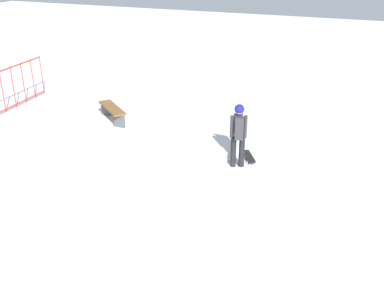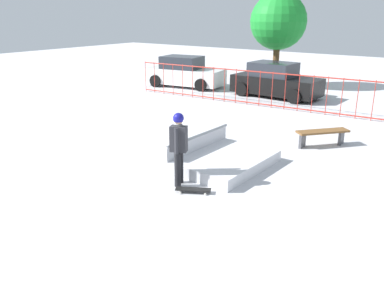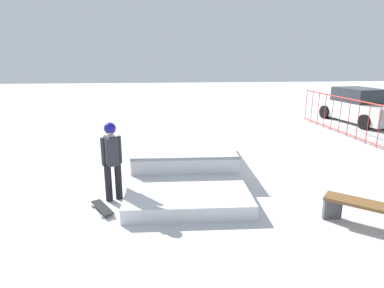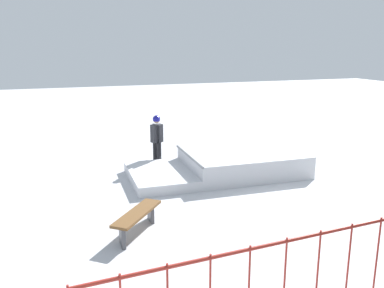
% 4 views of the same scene
% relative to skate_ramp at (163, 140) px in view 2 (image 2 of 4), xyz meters
% --- Properties ---
extents(ground_plane, '(60.00, 60.00, 0.00)m').
position_rel_skate_ramp_xyz_m(ground_plane, '(-0.70, 0.24, -0.32)').
color(ground_plane, silver).
extents(skate_ramp, '(5.48, 2.78, 0.74)m').
position_rel_skate_ramp_xyz_m(skate_ramp, '(0.00, 0.00, 0.00)').
color(skate_ramp, silver).
rests_on(skate_ramp, ground).
extents(skater, '(0.43, 0.41, 1.73)m').
position_rel_skate_ramp_xyz_m(skater, '(1.90, -1.66, 0.69)').
color(skater, black).
rests_on(skater, ground).
extents(skateboard, '(0.79, 0.57, 0.09)m').
position_rel_skate_ramp_xyz_m(skateboard, '(2.44, -1.83, -0.24)').
color(skateboard, black).
rests_on(skateboard, ground).
extents(perimeter_fence, '(11.81, 0.79, 1.50)m').
position_rel_skate_ramp_xyz_m(perimeter_fence, '(-0.70, 6.82, 0.45)').
color(perimeter_fence, '#B22D23').
rests_on(perimeter_fence, ground).
extents(park_bench, '(1.33, 1.48, 0.48)m').
position_rel_skate_ramp_xyz_m(park_bench, '(3.61, 3.14, 0.04)').
color(park_bench, brown).
rests_on(park_bench, ground).
extents(parked_car_white, '(4.32, 2.42, 1.60)m').
position_rel_skate_ramp_xyz_m(parked_car_white, '(-5.86, 8.71, 0.41)').
color(parked_car_white, white).
rests_on(parked_car_white, ground).
extents(parked_car_black, '(4.17, 2.07, 1.60)m').
position_rel_skate_ramp_xyz_m(parked_car_black, '(-0.76, 9.07, 0.41)').
color(parked_car_black, black).
rests_on(parked_car_black, ground).
extents(distant_tree, '(2.88, 2.88, 4.81)m').
position_rel_skate_ramp_xyz_m(distant_tree, '(-1.93, 11.52, 3.03)').
color(distant_tree, brown).
rests_on(distant_tree, ground).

